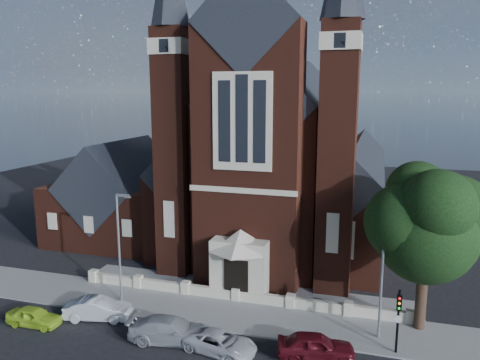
# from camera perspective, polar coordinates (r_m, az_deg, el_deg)

# --- Properties ---
(ground) EXTENTS (120.00, 120.00, 0.00)m
(ground) POSITION_cam_1_polar(r_m,az_deg,el_deg) (42.91, 2.96, -9.91)
(ground) COLOR black
(ground) RESTS_ON ground
(pavement_strip) EXTENTS (60.00, 5.00, 0.12)m
(pavement_strip) POSITION_cam_1_polar(r_m,az_deg,el_deg) (33.64, -1.49, -15.96)
(pavement_strip) COLOR slate
(pavement_strip) RESTS_ON ground
(forecourt_paving) EXTENTS (26.00, 3.00, 0.14)m
(forecourt_paving) POSITION_cam_1_polar(r_m,az_deg,el_deg) (37.10, 0.49, -13.31)
(forecourt_paving) COLOR slate
(forecourt_paving) RESTS_ON ground
(forecourt_wall) EXTENTS (24.00, 0.40, 0.90)m
(forecourt_wall) POSITION_cam_1_polar(r_m,az_deg,el_deg) (35.35, -0.45, -14.57)
(forecourt_wall) COLOR beige
(forecourt_wall) RESTS_ON ground
(church) EXTENTS (20.01, 34.90, 29.20)m
(church) POSITION_cam_1_polar(r_m,az_deg,el_deg) (48.42, 5.30, 2.45)
(church) COLOR #491E13
(church) RESTS_ON ground
(parish_hall) EXTENTS (12.00, 12.20, 10.24)m
(parish_hall) POSITION_cam_1_polar(r_m,az_deg,el_deg) (50.38, -14.12, -2.33)
(parish_hall) COLOR #491E13
(parish_hall) RESTS_ON ground
(street_tree) EXTENTS (6.40, 6.60, 10.70)m
(street_tree) POSITION_cam_1_polar(r_m,az_deg,el_deg) (31.00, 22.02, -5.32)
(street_tree) COLOR black
(street_tree) RESTS_ON ground
(street_lamp_left) EXTENTS (1.16, 0.22, 8.09)m
(street_lamp_left) POSITION_cam_1_polar(r_m,az_deg,el_deg) (34.61, -14.44, -7.30)
(street_lamp_left) COLOR gray
(street_lamp_left) RESTS_ON ground
(street_lamp_right) EXTENTS (1.16, 0.22, 8.09)m
(street_lamp_right) POSITION_cam_1_polar(r_m,az_deg,el_deg) (29.94, 17.13, -10.32)
(street_lamp_right) COLOR gray
(street_lamp_right) RESTS_ON ground
(traffic_signal) EXTENTS (0.28, 0.42, 4.00)m
(traffic_signal) POSITION_cam_1_polar(r_m,az_deg,el_deg) (29.31, 18.75, -15.17)
(traffic_signal) COLOR black
(traffic_signal) RESTS_ON ground
(car_lime_van) EXTENTS (3.69, 1.61, 1.24)m
(car_lime_van) POSITION_cam_1_polar(r_m,az_deg,el_deg) (34.61, -23.82, -14.99)
(car_lime_van) COLOR #B0DB2B
(car_lime_van) RESTS_ON ground
(car_silver_a) EXTENTS (4.68, 2.58, 1.46)m
(car_silver_a) POSITION_cam_1_polar(r_m,az_deg,el_deg) (33.96, -16.91, -14.81)
(car_silver_a) COLOR #B1B4B9
(car_silver_a) RESTS_ON ground
(car_silver_b) EXTENTS (5.45, 2.85, 1.51)m
(car_silver_b) POSITION_cam_1_polar(r_m,az_deg,el_deg) (30.33, -8.47, -17.64)
(car_silver_b) COLOR #9DA0A4
(car_silver_b) RESTS_ON ground
(car_white_suv) EXTENTS (4.79, 2.89, 1.24)m
(car_white_suv) POSITION_cam_1_polar(r_m,az_deg,el_deg) (29.06, -2.47, -19.18)
(car_white_suv) COLOR silver
(car_white_suv) RESTS_ON ground
(car_dark_red) EXTENTS (4.70, 2.61, 1.51)m
(car_dark_red) POSITION_cam_1_polar(r_m,az_deg,el_deg) (28.76, 9.20, -19.36)
(car_dark_red) COLOR #520E16
(car_dark_red) RESTS_ON ground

